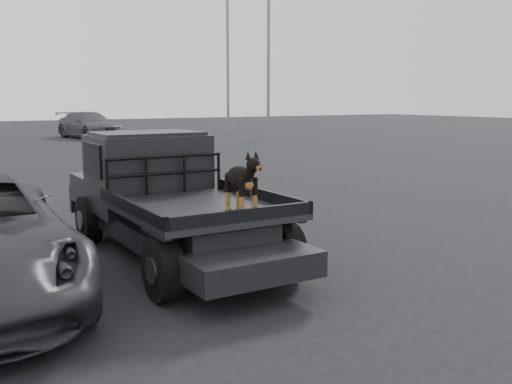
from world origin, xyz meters
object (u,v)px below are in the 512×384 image
dog (241,182)px  floodlight_mid (269,16)px  floodlight_far (227,4)px  flatbed_ute (172,226)px  distant_car_b (89,125)px

dog → floodlight_mid: bearing=57.1°
floodlight_mid → floodlight_far: (0.25, 5.33, 1.38)m
flatbed_ute → floodlight_mid: (14.38, 20.21, 6.40)m
floodlight_far → distant_car_b: bearing=172.5°
flatbed_ute → floodlight_mid: bearing=54.6°
flatbed_ute → floodlight_far: (14.63, 25.54, 7.78)m
flatbed_ute → floodlight_far: floodlight_far is taller
floodlight_mid → floodlight_far: floodlight_far is taller
floodlight_mid → flatbed_ute: bearing=-125.4°
flatbed_ute → floodlight_mid: 25.62m
dog → distant_car_b: size_ratio=0.14×
dog → floodlight_far: floodlight_far is taller
flatbed_ute → dog: dog is taller
distant_car_b → floodlight_far: bearing=-18.7°
flatbed_ute → floodlight_far: size_ratio=0.35×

